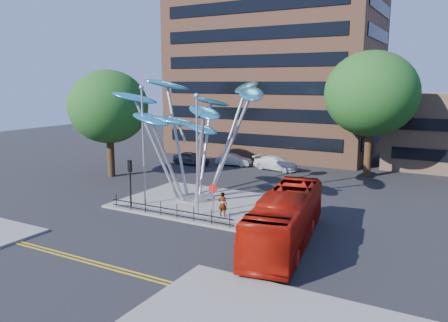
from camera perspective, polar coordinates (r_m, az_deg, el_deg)
The scene contains 18 objects.
ground at distance 28.26m, azimuth -7.60°, elevation -8.72°, with size 120.00×120.00×0.00m, color black.
traffic_island at distance 33.50m, azimuth -2.84°, elevation -5.46°, with size 12.00×9.00×0.15m, color slate.
double_yellow_near at distance 24.05m, azimuth -16.35°, elevation -12.54°, with size 40.00×0.12×0.01m, color gold.
double_yellow_far at distance 23.86m, azimuth -16.87°, elevation -12.76°, with size 40.00×0.12×0.01m, color gold.
brick_tower at distance 58.03m, azimuth 6.80°, elevation 16.01°, with size 25.00×15.00×30.00m, color brown.
tree_right at distance 44.11m, azimuth 18.69°, elevation 8.30°, with size 8.80×8.80×12.11m.
tree_left at distance 43.51m, azimuth -14.85°, elevation 6.84°, with size 7.60×7.60×10.32m.
leaf_sculpture at distance 33.47m, azimuth -3.89°, elevation 6.35°, with size 12.72×9.54×9.51m.
street_lamp_left at distance 32.49m, azimuth -10.53°, elevation 3.39°, with size 0.36×0.36×8.80m.
street_lamp_right at distance 29.19m, azimuth -3.53°, elevation 2.26°, with size 0.36×0.36×8.30m.
traffic_light_island at distance 32.50m, azimuth -12.17°, elevation -1.56°, with size 0.28×0.18×3.42m.
no_entry_sign_island at distance 28.67m, azimuth -1.45°, elevation -4.56°, with size 0.60×0.10×2.45m.
pedestrian_railing_front at distance 29.95m, azimuth -7.22°, elevation -6.50°, with size 10.00×0.06×1.00m.
red_bus at distance 25.17m, azimuth 8.07°, elevation -7.47°, with size 2.57×11.00×3.06m, color #9E1207.
pedestrian at distance 29.70m, azimuth -0.18°, elevation -5.66°, with size 0.62×0.41×1.70m, color gray.
parked_car_left at distance 49.09m, azimuth -4.31°, elevation 0.37°, with size 1.69×4.21×1.44m, color #404248.
parked_car_mid at distance 48.28m, azimuth 1.26°, elevation 0.14°, with size 1.37×3.92×1.29m, color #A0A2A8.
parked_car_right at distance 46.32m, azimuth 6.79°, elevation -0.29°, with size 1.99×4.89×1.42m, color silver.
Camera 1 is at (16.08, -21.34, 9.17)m, focal length 35.00 mm.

